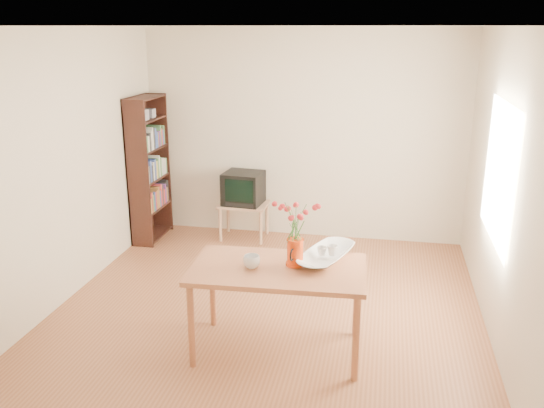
% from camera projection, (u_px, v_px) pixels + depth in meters
% --- Properties ---
extents(room, '(4.50, 4.50, 4.50)m').
position_uv_depth(room, '(269.00, 181.00, 5.03)').
color(room, brown).
rests_on(room, ground).
extents(table, '(1.43, 0.87, 0.75)m').
position_uv_depth(table, '(278.00, 277.00, 4.63)').
color(table, '#985334').
rests_on(table, ground).
extents(tv_stand, '(0.60, 0.45, 0.46)m').
position_uv_depth(tv_stand, '(244.00, 209.00, 7.28)').
color(tv_stand, tan).
rests_on(tv_stand, ground).
extents(bookshelf, '(0.28, 0.70, 1.80)m').
position_uv_depth(bookshelf, '(149.00, 174.00, 7.16)').
color(bookshelf, black).
rests_on(bookshelf, ground).
extents(pitcher, '(0.15, 0.23, 0.23)m').
position_uv_depth(pitcher, '(295.00, 253.00, 4.62)').
color(pitcher, '#E43F0D').
rests_on(pitcher, table).
extents(flowers, '(0.26, 0.26, 0.37)m').
position_uv_depth(flowers, '(296.00, 218.00, 4.53)').
color(flowers, red).
rests_on(flowers, pitcher).
extents(mug, '(0.18, 0.18, 0.11)m').
position_uv_depth(mug, '(252.00, 262.00, 4.58)').
color(mug, white).
rests_on(mug, table).
extents(bowl, '(0.59, 0.59, 0.44)m').
position_uv_depth(bowl, '(327.00, 235.00, 4.69)').
color(bowl, white).
rests_on(bowl, table).
extents(teacup_a, '(0.10, 0.10, 0.06)m').
position_uv_depth(teacup_a, '(322.00, 239.00, 4.72)').
color(teacup_a, white).
rests_on(teacup_a, bowl).
extents(teacup_b, '(0.11, 0.11, 0.07)m').
position_uv_depth(teacup_b, '(333.00, 239.00, 4.72)').
color(teacup_b, white).
rests_on(teacup_b, bowl).
extents(television, '(0.50, 0.47, 0.40)m').
position_uv_depth(television, '(244.00, 187.00, 7.21)').
color(television, black).
rests_on(television, tv_stand).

